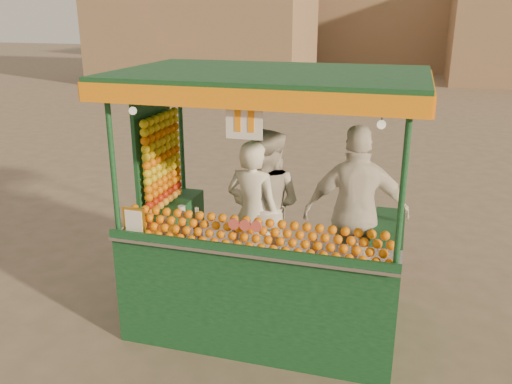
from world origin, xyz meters
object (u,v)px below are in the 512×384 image
(vendor_left, at_px, (253,215))
(vendor_middle, at_px, (266,206))
(vendor_right, at_px, (356,214))
(juice_cart, at_px, (259,250))

(vendor_left, height_order, vendor_middle, vendor_middle)
(vendor_right, bearing_deg, vendor_middle, -19.42)
(vendor_left, relative_size, vendor_middle, 0.95)
(vendor_right, bearing_deg, juice_cart, 10.01)
(juice_cart, height_order, vendor_left, juice_cart)
(juice_cart, distance_m, vendor_right, 1.14)
(vendor_left, xyz_separation_m, vendor_middle, (0.09, 0.21, 0.04))
(vendor_left, bearing_deg, juice_cart, 125.90)
(vendor_left, height_order, vendor_right, vendor_right)
(juice_cart, bearing_deg, vendor_right, 22.28)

